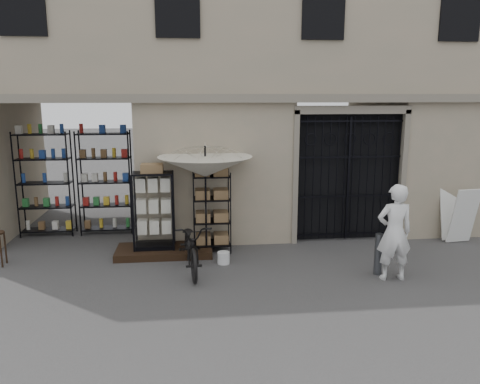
{
  "coord_description": "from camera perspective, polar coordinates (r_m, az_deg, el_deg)",
  "views": [
    {
      "loc": [
        -1.8,
        -8.01,
        3.33
      ],
      "look_at": [
        -0.8,
        1.4,
        1.35
      ],
      "focal_mm": 35.0,
      "sensor_mm": 36.0,
      "label": 1
    }
  ],
  "objects": [
    {
      "name": "display_cabinet",
      "position": [
        9.94,
        -10.46,
        -2.7
      ],
      "size": [
        0.81,
        0.51,
        1.74
      ],
      "rotation": [
        0.0,
        0.0,
        -0.01
      ],
      "color": "black",
      "rests_on": "step_platform"
    },
    {
      "name": "bicycle",
      "position": [
        9.2,
        -5.91,
        -9.48
      ],
      "size": [
        0.75,
        1.05,
        1.89
      ],
      "primitive_type": "imported",
      "rotation": [
        0.0,
        0.0,
        0.1
      ],
      "color": "black",
      "rests_on": "ground"
    },
    {
      "name": "wire_rack",
      "position": [
        10.05,
        -3.46,
        -2.45
      ],
      "size": [
        0.79,
        0.58,
        1.75
      ],
      "rotation": [
        0.0,
        0.0,
        0.04
      ],
      "color": "black",
      "rests_on": "ground"
    },
    {
      "name": "shop_recess",
      "position": [
        11.29,
        -19.82,
        1.79
      ],
      "size": [
        3.0,
        1.7,
        3.0
      ],
      "primitive_type": "cube",
      "color": "black",
      "rests_on": "ground"
    },
    {
      "name": "iron_gate",
      "position": [
        11.04,
        12.79,
        1.98
      ],
      "size": [
        2.5,
        0.21,
        3.0
      ],
      "color": "black",
      "rests_on": "ground"
    },
    {
      "name": "ground",
      "position": [
        8.86,
        6.21,
        -10.33
      ],
      "size": [
        80.0,
        80.0,
        0.0
      ],
      "primitive_type": "plane",
      "color": "black",
      "rests_on": "ground"
    },
    {
      "name": "shopkeeper",
      "position": [
        9.19,
        17.93,
        -10.03
      ],
      "size": [
        0.68,
        1.79,
        0.43
      ],
      "primitive_type": "imported",
      "rotation": [
        0.0,
        0.0,
        3.12
      ],
      "color": "silver",
      "rests_on": "ground"
    },
    {
      "name": "market_umbrella",
      "position": [
        9.63,
        -4.27,
        3.78
      ],
      "size": [
        1.87,
        1.9,
        2.77
      ],
      "rotation": [
        0.0,
        0.0,
        -0.11
      ],
      "color": "black",
      "rests_on": "ground"
    },
    {
      "name": "step_platform",
      "position": [
        10.12,
        -9.21,
        -7.11
      ],
      "size": [
        2.0,
        0.9,
        0.15
      ],
      "primitive_type": "cube",
      "color": "black",
      "rests_on": "ground"
    },
    {
      "name": "white_bucket",
      "position": [
        9.47,
        -2.02,
        -8.02
      ],
      "size": [
        0.32,
        0.32,
        0.24
      ],
      "primitive_type": "cylinder",
      "rotation": [
        0.0,
        0.0,
        0.39
      ],
      "color": "silver",
      "rests_on": "ground"
    },
    {
      "name": "steel_bollard",
      "position": [
        9.21,
        16.52,
        -7.26
      ],
      "size": [
        0.19,
        0.19,
        0.79
      ],
      "primitive_type": "cylinder",
      "rotation": [
        0.0,
        0.0,
        -0.38
      ],
      "color": "#484B50",
      "rests_on": "ground"
    },
    {
      "name": "main_building",
      "position": [
        12.2,
        2.56,
        17.31
      ],
      "size": [
        14.0,
        4.0,
        9.0
      ],
      "primitive_type": "cube",
      "color": "gray",
      "rests_on": "ground"
    },
    {
      "name": "shop_shelving",
      "position": [
        11.83,
        -19.41,
        1.01
      ],
      "size": [
        2.7,
        0.5,
        2.5
      ],
      "primitive_type": "cube",
      "color": "black",
      "rests_on": "ground"
    },
    {
      "name": "easel_sign",
      "position": [
        11.78,
        25.04,
        -2.43
      ],
      "size": [
        0.68,
        0.76,
        1.27
      ],
      "rotation": [
        0.0,
        0.0,
        0.12
      ],
      "color": "silver",
      "rests_on": "ground"
    }
  ]
}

